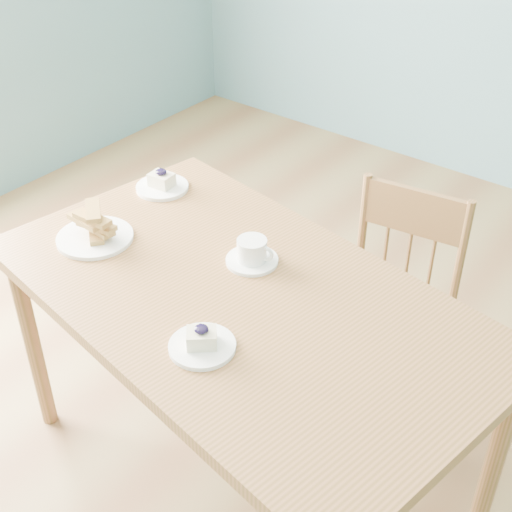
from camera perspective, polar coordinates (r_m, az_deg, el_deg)
room at (r=1.26m, az=7.02°, el=8.89°), size 5.01×5.01×2.71m
dining_table at (r=1.92m, az=-1.25°, el=-4.74°), size 1.50×1.01×0.74m
dining_chair at (r=2.39m, az=10.71°, el=-4.12°), size 0.42×0.40×0.81m
cheesecake_plate_near at (r=1.71m, az=-4.34°, el=-6.93°), size 0.16×0.16×0.07m
cheesecake_plate_far at (r=2.35m, az=-7.53°, el=5.73°), size 0.17×0.17×0.07m
coffee_cup at (r=1.97m, az=-0.29°, el=0.25°), size 0.15×0.15×0.07m
biscotti_plate at (r=2.12m, az=-12.85°, el=2.07°), size 0.22×0.22×0.10m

